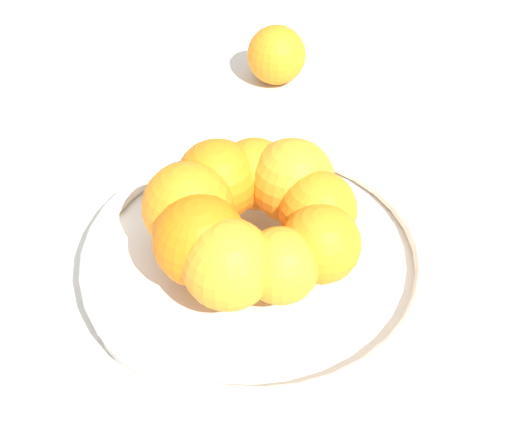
{
  "coord_description": "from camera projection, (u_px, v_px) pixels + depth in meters",
  "views": [
    {
      "loc": [
        0.01,
        0.45,
        0.5
      ],
      "look_at": [
        0.0,
        0.0,
        0.07
      ],
      "focal_mm": 50.0,
      "sensor_mm": 36.0,
      "label": 1
    }
  ],
  "objects": [
    {
      "name": "fruit_bowl",
      "position": [
        256.0,
        258.0,
        0.66
      ],
      "size": [
        0.32,
        0.32,
        0.03
      ],
      "color": "silver",
      "rests_on": "ground_plane"
    },
    {
      "name": "ground_plane",
      "position": [
        256.0,
        270.0,
        0.67
      ],
      "size": [
        4.0,
        4.0,
        0.0
      ],
      "primitive_type": "plane",
      "color": "beige"
    },
    {
      "name": "orange_pile",
      "position": [
        248.0,
        215.0,
        0.62
      ],
      "size": [
        0.19,
        0.19,
        0.08
      ],
      "color": "orange",
      "rests_on": "fruit_bowl"
    },
    {
      "name": "stray_orange",
      "position": [
        276.0,
        55.0,
        0.87
      ],
      "size": [
        0.07,
        0.07,
        0.07
      ],
      "primitive_type": "sphere",
      "color": "orange",
      "rests_on": "ground_plane"
    }
  ]
}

